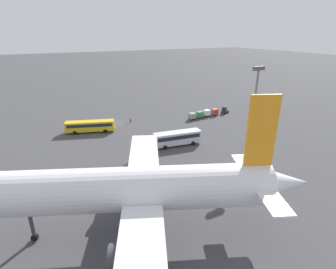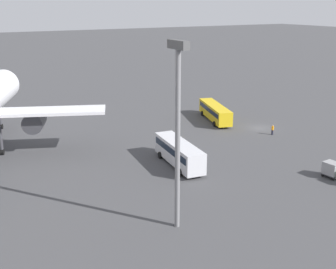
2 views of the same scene
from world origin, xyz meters
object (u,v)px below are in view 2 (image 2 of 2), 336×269
at_px(shuttle_bus_near, 215,111).
at_px(worker_person, 273,130).
at_px(shuttle_bus_far, 179,152).
at_px(cargo_cart_grey, 331,169).

relative_size(shuttle_bus_near, worker_person, 7.37).
bearing_deg(shuttle_bus_far, shuttle_bus_near, -40.52).
bearing_deg(shuttle_bus_far, cargo_cart_grey, -125.01).
height_order(worker_person, cargo_cart_grey, cargo_cart_grey).
bearing_deg(worker_person, shuttle_bus_far, 101.04).
distance_m(shuttle_bus_near, shuttle_bus_far, 24.60).
relative_size(shuttle_bus_far, worker_person, 6.66).
bearing_deg(cargo_cart_grey, worker_person, -20.24).
xyz_separation_m(shuttle_bus_far, worker_person, (4.17, -21.37, -1.12)).
relative_size(shuttle_bus_near, cargo_cart_grey, 5.99).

